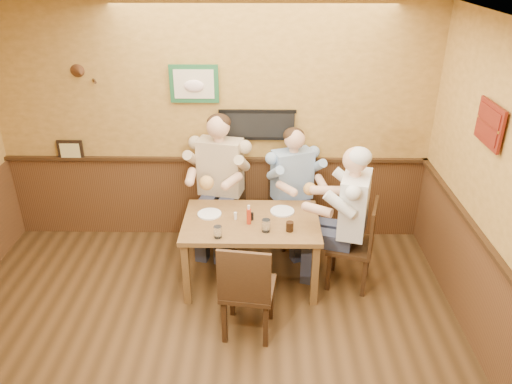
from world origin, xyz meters
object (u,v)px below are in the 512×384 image
salt_shaker (235,216)px  water_glass_left (218,232)px  chair_back_left (222,204)px  cola_tumbler (290,227)px  dining_table (251,228)px  chair_near_side (248,286)px  chair_back_right (291,208)px  water_glass_mid (266,226)px  hot_sauce_bottle (249,215)px  diner_tan_shirt (221,188)px  pepper_shaker (252,216)px  diner_blue_polo (292,193)px  chair_right_end (351,244)px  diner_white_elder (352,226)px

salt_shaker → water_glass_left: bearing=-113.0°
chair_back_left → cola_tumbler: chair_back_left is taller
dining_table → chair_near_side: bearing=-90.7°
chair_back_right → water_glass_mid: 1.12m
chair_back_left → hot_sauce_bottle: size_ratio=5.42×
diner_tan_shirt → hot_sauce_bottle: diner_tan_shirt is taller
chair_near_side → salt_shaker: (-0.15, 0.80, 0.28)m
cola_tumbler → hot_sauce_bottle: size_ratio=0.52×
dining_table → chair_back_right: 0.94m
water_glass_mid → hot_sauce_bottle: size_ratio=0.68×
pepper_shaker → water_glass_left: bearing=-133.0°
chair_near_side → diner_blue_polo: size_ratio=0.77×
diner_tan_shirt → pepper_shaker: diner_tan_shirt is taller
chair_back_left → diner_blue_polo: 0.84m
dining_table → chair_right_end: 1.05m
chair_back_right → diner_tan_shirt: (-0.83, -0.01, 0.27)m
dining_table → salt_shaker: size_ratio=17.66×
hot_sauce_bottle → chair_right_end: bearing=2.3°
cola_tumbler → pepper_shaker: (-0.38, 0.21, -0.01)m
chair_back_left → hot_sauce_bottle: bearing=-55.1°
hot_sauce_bottle → diner_white_elder: bearing=2.3°
dining_table → diner_blue_polo: size_ratio=1.06×
diner_tan_shirt → hot_sauce_bottle: 0.94m
chair_back_left → diner_white_elder: diner_white_elder is taller
diner_white_elder → salt_shaker: bearing=-76.1°
water_glass_left → water_glass_mid: (0.47, 0.12, 0.00)m
diner_white_elder → water_glass_mid: diner_white_elder is taller
water_glass_mid → cola_tumbler: water_glass_mid is taller
chair_back_right → water_glass_left: 1.42m
chair_back_right → hot_sauce_bottle: hot_sauce_bottle is taller
diner_blue_polo → chair_back_left: bearing=158.2°
diner_tan_shirt → diner_white_elder: 1.63m
water_glass_mid → chair_back_left: bearing=117.5°
pepper_shaker → chair_back_right: bearing=60.4°
diner_blue_polo → hot_sauce_bottle: size_ratio=6.99×
hot_sauce_bottle → water_glass_left: bearing=-137.5°
dining_table → cola_tumbler: size_ratio=14.15×
chair_near_side → diner_tan_shirt: diner_tan_shirt is taller
chair_back_left → diner_blue_polo: diner_blue_polo is taller
diner_white_elder → water_glass_left: bearing=-61.1°
chair_near_side → salt_shaker: chair_near_side is taller
chair_back_right → chair_near_side: bearing=-128.7°
diner_blue_polo → water_glass_mid: (-0.30, -1.01, 0.15)m
diner_white_elder → dining_table: bearing=-75.5°
chair_back_right → diner_white_elder: size_ratio=0.66×
diner_blue_polo → water_glass_mid: 1.07m
dining_table → hot_sauce_bottle: 0.20m
diner_blue_polo → pepper_shaker: diner_blue_polo is taller
chair_right_end → diner_white_elder: diner_white_elder is taller
dining_table → water_glass_left: (-0.31, -0.34, 0.15)m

